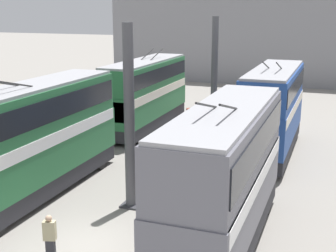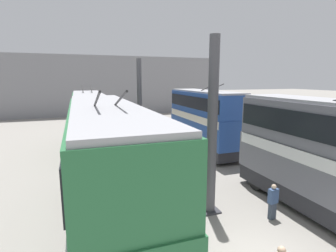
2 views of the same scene
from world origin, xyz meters
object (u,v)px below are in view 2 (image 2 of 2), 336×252
(bus_right_far, at_px, (89,118))
(person_aisle_midway, at_px, (173,153))
(bus_left_far, at_px, (204,117))
(person_by_left_row, at_px, (273,201))
(bus_right_mid, at_px, (107,164))
(oil_drum, at_px, (109,135))
(bus_left_near, at_px, (332,153))

(bus_right_far, distance_m, person_aisle_midway, 8.10)
(bus_left_far, distance_m, person_by_left_row, 11.61)
(bus_right_mid, relative_size, person_aisle_midway, 6.55)
(bus_right_far, xyz_separation_m, oil_drum, (3.94, -2.01, -2.36))
(bus_left_far, relative_size, person_by_left_row, 5.90)
(bus_left_near, distance_m, person_aisle_midway, 9.85)
(oil_drum, bearing_deg, bus_right_mid, 173.18)
(person_by_left_row, height_order, oil_drum, person_by_left_row)
(bus_right_far, bearing_deg, bus_right_mid, 180.00)
(person_aisle_midway, relative_size, person_by_left_row, 1.08)
(person_aisle_midway, distance_m, oil_drum, 10.35)
(person_by_left_row, bearing_deg, bus_right_mid, -107.79)
(bus_left_near, xyz_separation_m, bus_right_mid, (1.76, 9.19, -0.02))
(bus_right_mid, distance_m, bus_right_far, 12.91)
(bus_right_far, height_order, oil_drum, bus_right_far)
(bus_left_near, xyz_separation_m, person_aisle_midway, (8.80, 3.94, -2.02))
(bus_right_mid, bearing_deg, bus_right_far, -0.00)
(bus_right_mid, xyz_separation_m, person_by_left_row, (-1.12, -6.83, -2.07))
(person_aisle_midway, bearing_deg, bus_left_far, 116.28)
(bus_right_far, height_order, person_by_left_row, bus_right_far)
(person_by_left_row, bearing_deg, bus_left_near, 66.25)
(bus_right_mid, bearing_deg, bus_left_far, -42.40)
(bus_left_far, bearing_deg, bus_right_far, 72.81)
(bus_right_mid, bearing_deg, bus_left_near, -100.85)
(bus_right_mid, height_order, oil_drum, bus_right_mid)
(bus_right_mid, distance_m, person_aisle_midway, 9.00)
(bus_left_far, relative_size, bus_right_far, 0.92)
(bus_left_near, xyz_separation_m, person_by_left_row, (0.64, 2.36, -2.09))
(bus_right_mid, height_order, bus_right_far, bus_right_mid)
(person_by_left_row, relative_size, oil_drum, 1.91)
(bus_left_near, relative_size, bus_left_far, 1.03)
(bus_right_far, bearing_deg, bus_left_near, -147.93)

